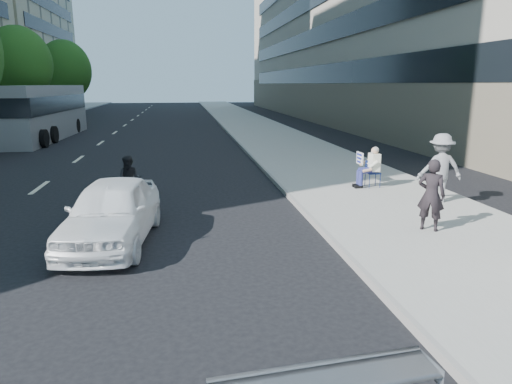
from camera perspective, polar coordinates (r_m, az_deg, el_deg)
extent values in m
plane|color=black|center=(8.76, 2.60, -9.46)|extent=(160.00, 160.00, 0.00)
cube|color=gray|center=(28.67, 2.41, 6.70)|extent=(5.00, 120.00, 0.15)
cube|color=gray|center=(44.54, 17.03, 21.34)|extent=(14.00, 70.00, 20.00)
cylinder|color=#382616|center=(39.82, -27.01, 9.19)|extent=(0.30, 0.30, 2.97)
ellipsoid|color=#214813|center=(39.80, -27.54, 14.06)|extent=(4.80, 4.80, 5.52)
cylinder|color=#382616|center=(53.33, -22.46, 10.13)|extent=(0.30, 0.30, 2.62)
ellipsoid|color=#214813|center=(53.30, -22.80, 13.85)|extent=(5.40, 5.40, 6.21)
cylinder|color=navy|center=(14.93, 13.99, 1.28)|extent=(0.02, 0.02, 0.45)
cylinder|color=navy|center=(15.07, 15.25, 1.32)|extent=(0.02, 0.02, 0.45)
cylinder|color=navy|center=(15.26, 13.47, 1.56)|extent=(0.02, 0.02, 0.45)
cylinder|color=navy|center=(15.40, 14.71, 1.60)|extent=(0.02, 0.02, 0.45)
cube|color=navy|center=(15.12, 14.41, 2.33)|extent=(0.40, 0.40, 0.03)
cube|color=navy|center=(15.26, 14.17, 3.15)|extent=(0.40, 0.02, 0.40)
cylinder|color=navy|center=(14.93, 13.80, 2.56)|extent=(0.44, 0.17, 0.17)
cylinder|color=navy|center=(14.89, 12.97, 1.68)|extent=(0.14, 0.14, 0.46)
cube|color=black|center=(14.92, 12.70, 0.66)|extent=(0.26, 0.11, 0.10)
cylinder|color=navy|center=(15.11, 13.51, 2.71)|extent=(0.44, 0.17, 0.17)
cylinder|color=navy|center=(15.07, 12.69, 1.83)|extent=(0.14, 0.14, 0.46)
cube|color=black|center=(15.10, 12.43, 0.82)|extent=(0.26, 0.11, 0.10)
cube|color=#ECE8CD|center=(15.07, 14.56, 3.62)|extent=(0.26, 0.42, 0.56)
sphere|color=tan|center=(15.01, 14.64, 5.01)|extent=(0.23, 0.23, 0.23)
ellipsoid|color=gray|center=(15.01, 14.71, 5.13)|extent=(0.22, 0.24, 0.19)
ellipsoid|color=gray|center=(14.99, 14.34, 4.75)|extent=(0.10, 0.14, 0.13)
cylinder|color=#ECE8CD|center=(14.81, 14.49, 3.34)|extent=(0.30, 0.10, 0.25)
cylinder|color=tan|center=(14.76, 13.73, 2.65)|extent=(0.29, 0.09, 0.14)
cylinder|color=#ECE8CD|center=(15.27, 13.93, 3.86)|extent=(0.26, 0.20, 0.32)
cylinder|color=tan|center=(15.36, 13.26, 3.58)|extent=(0.30, 0.21, 0.18)
cube|color=white|center=(15.45, 12.84, 4.14)|extent=(0.03, 0.55, 0.40)
imported|color=gray|center=(13.75, 22.03, 2.81)|extent=(1.33, 0.88, 1.92)
imported|color=black|center=(10.96, 21.06, -0.35)|extent=(0.71, 0.67, 1.64)
imported|color=white|center=(10.39, -17.56, -2.33)|extent=(2.08, 4.25, 1.40)
cylinder|color=black|center=(12.99, -15.65, -0.85)|extent=(0.19, 0.65, 0.64)
cylinder|color=black|center=(14.35, -15.05, 0.51)|extent=(0.19, 0.65, 0.64)
cube|color=black|center=(13.62, -15.39, 0.81)|extent=(0.38, 1.22, 0.35)
imported|color=black|center=(13.49, -15.48, 1.39)|extent=(0.75, 0.61, 1.42)
cube|color=gray|center=(32.10, -25.17, 9.00)|extent=(2.88, 12.07, 3.30)
cube|color=black|center=(32.44, -27.45, 9.78)|extent=(0.42, 11.50, 1.00)
cube|color=black|center=(31.75, -23.04, 10.16)|extent=(0.42, 11.50, 1.00)
cube|color=black|center=(26.34, -28.83, 9.13)|extent=(2.40, 0.14, 1.00)
cylinder|color=black|center=(27.53, -24.94, 6.09)|extent=(0.28, 1.01, 1.00)
cylinder|color=black|center=(30.18, -28.52, 6.25)|extent=(0.28, 1.01, 1.00)
cylinder|color=black|center=(29.45, -23.91, 6.58)|extent=(0.28, 1.01, 1.00)
cylinder|color=black|center=(35.88, -25.42, 7.45)|extent=(0.28, 1.01, 1.00)
cylinder|color=black|center=(35.26, -21.49, 7.73)|extent=(0.28, 1.01, 1.00)
cylinder|color=black|center=(37.31, -24.79, 7.70)|extent=(0.28, 1.01, 1.00)
cylinder|color=black|center=(36.72, -21.00, 7.96)|extent=(0.28, 1.01, 1.00)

